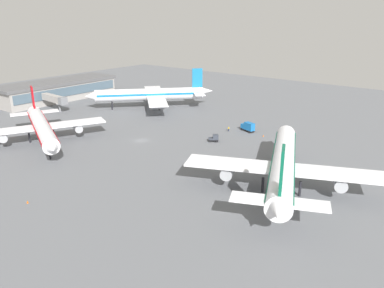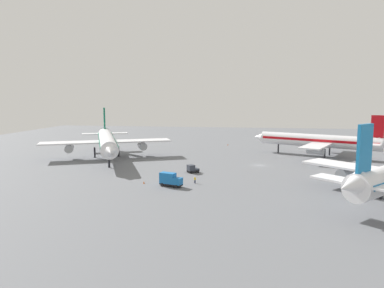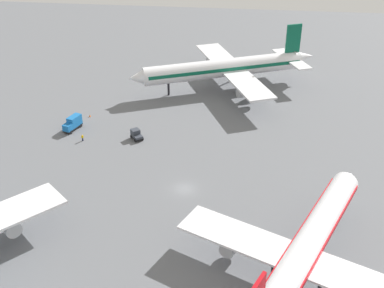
{
  "view_description": "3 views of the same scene",
  "coord_description": "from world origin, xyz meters",
  "views": [
    {
      "loc": [
        83.88,
        88.15,
        39.5
      ],
      "look_at": [
        3.48,
        24.22,
        4.81
      ],
      "focal_mm": 36.15,
      "sensor_mm": 36.0,
      "label": 1
    },
    {
      "loc": [
        -114.05,
        4.14,
        21.37
      ],
      "look_at": [
        3.35,
        22.1,
        5.95
      ],
      "focal_mm": 33.68,
      "sensor_mm": 36.0,
      "label": 2
    },
    {
      "loc": [
        11.4,
        -80.45,
        57.28
      ],
      "look_at": [
        0.61,
        7.6,
        6.25
      ],
      "focal_mm": 45.59,
      "sensor_mm": 36.0,
      "label": 3
    }
  ],
  "objects": [
    {
      "name": "safety_cone_mid_apron",
      "position": [
        -28.97,
        29.34,
        0.3
      ],
      "size": [
        0.44,
        0.44,
        0.6
      ],
      "primitive_type": "cone",
      "color": "#EA590C",
      "rests_on": "ground"
    },
    {
      "name": "airplane_at_gate",
      "position": [
        21.7,
        -22.21,
        5.62
      ],
      "size": [
        39.63,
        47.79,
        15.45
      ],
      "rotation": [
        0.0,
        0.0,
        1.14
      ],
      "color": "white",
      "rests_on": "ground"
    },
    {
      "name": "ground_crew_worker",
      "position": [
        -26.78,
        16.74,
        0.85
      ],
      "size": [
        0.54,
        0.54,
        1.67
      ],
      "rotation": [
        0.0,
        0.0,
        2.33
      ],
      "color": "#1E2338",
      "rests_on": "ground"
    },
    {
      "name": "baggage_tug",
      "position": [
        -14.31,
        19.36,
        1.16
      ],
      "size": [
        3.6,
        3.75,
        2.3
      ],
      "rotation": [
        0.0,
        0.0,
        2.23
      ],
      "color": "black",
      "rests_on": "ground"
    },
    {
      "name": "airplane_distant",
      "position": [
        5.02,
        52.62,
        6.27
      ],
      "size": [
        53.55,
        44.36,
        17.25
      ],
      "rotation": [
        0.0,
        0.0,
        3.56
      ],
      "color": "white",
      "rests_on": "ground"
    },
    {
      "name": "ground",
      "position": [
        0.0,
        0.0,
        0.0
      ],
      "size": [
        288.0,
        288.0,
        0.0
      ],
      "primitive_type": "plane",
      "color": "slate"
    },
    {
      "name": "safety_cone_near_gate",
      "position": [
        46.71,
        12.37,
        0.3
      ],
      "size": [
        0.44,
        0.44,
        0.6
      ],
      "primitive_type": "cone",
      "color": "#EA590C",
      "rests_on": "ground"
    },
    {
      "name": "catering_truck",
      "position": [
        -30.91,
        22.17,
        1.7
      ],
      "size": [
        3.59,
        5.91,
        3.3
      ],
      "rotation": [
        0.0,
        0.0,
        4.39
      ],
      "color": "black",
      "rests_on": "ground"
    }
  ]
}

